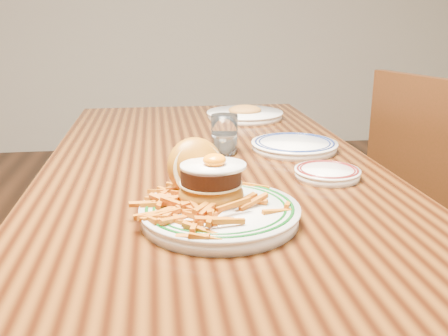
{
  "coord_description": "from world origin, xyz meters",
  "views": [
    {
      "loc": [
        -0.13,
        -1.26,
        1.12
      ],
      "look_at": [
        -0.02,
        -0.39,
        0.85
      ],
      "focal_mm": 40.0,
      "sensor_mm": 36.0,
      "label": 1
    }
  ],
  "objects": [
    {
      "name": "main_plate",
      "position": [
        -0.03,
        -0.39,
        0.79
      ],
      "size": [
        0.3,
        0.32,
        0.14
      ],
      "rotation": [
        0.0,
        0.0,
        0.34
      ],
      "color": "white",
      "rests_on": "table"
    },
    {
      "name": "table",
      "position": [
        0.0,
        0.0,
        0.66
      ],
      "size": [
        0.85,
        1.6,
        0.75
      ],
      "color": "black",
      "rests_on": "floor"
    },
    {
      "name": "chair_right",
      "position": [
        0.79,
        0.17,
        0.5
      ],
      "size": [
        0.55,
        0.55,
        0.94
      ],
      "rotation": [
        0.0,
        0.0,
        3.44
      ],
      "color": "#3A190C",
      "rests_on": "floor"
    },
    {
      "name": "side_plate",
      "position": [
        0.25,
        -0.19,
        0.76
      ],
      "size": [
        0.15,
        0.16,
        0.02
      ],
      "rotation": [
        0.0,
        0.0,
        -0.22
      ],
      "color": "white",
      "rests_on": "table"
    },
    {
      "name": "far_plate",
      "position": [
        0.18,
        0.51,
        0.77
      ],
      "size": [
        0.28,
        0.28,
        0.05
      ],
      "rotation": [
        0.0,
        0.0,
        -0.04
      ],
      "color": "white",
      "rests_on": "table"
    },
    {
      "name": "water_glass",
      "position": [
        0.05,
        0.05,
        0.8
      ],
      "size": [
        0.07,
        0.07,
        0.11
      ],
      "color": "white",
      "rests_on": "table"
    },
    {
      "name": "rear_plate",
      "position": [
        0.24,
        0.06,
        0.76
      ],
      "size": [
        0.24,
        0.24,
        0.03
      ],
      "rotation": [
        0.0,
        0.0,
        -0.25
      ],
      "color": "white",
      "rests_on": "table"
    }
  ]
}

